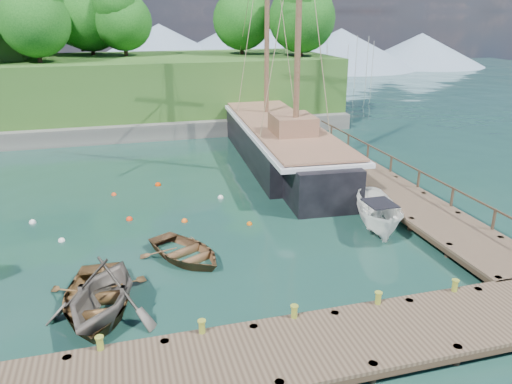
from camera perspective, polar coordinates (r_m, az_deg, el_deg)
The scene contains 22 objects.
ground at distance 20.75m, azimuth -5.79°, elevation -8.67°, with size 160.00×160.00×0.00m, color #173B2F.
dock_near at distance 15.68m, azimuth 6.17°, elevation -17.33°, with size 20.00×3.20×1.10m.
dock_east at distance 30.36m, azimuth 13.56°, elevation 1.20°, with size 3.20×24.00×1.10m.
bollard_0 at distance 16.30m, azimuth -17.10°, elevation -18.49°, with size 0.26×0.26×0.45m, color olive.
bollard_1 at distance 16.37m, azimuth -6.09°, elevation -17.39°, with size 0.26×0.26×0.45m, color olive.
bollard_2 at distance 16.98m, azimuth 4.32°, elevation -15.78°, with size 0.26×0.26×0.45m, color olive.
bollard_3 at distance 18.08m, azimuth 13.58°, elevation -13.90°, with size 0.26×0.26×0.45m, color olive.
bollard_4 at distance 19.58m, azimuth 21.47°, elevation -11.99°, with size 0.26×0.26×0.45m, color olive.
rowboat_0 at distance 18.93m, azimuth -17.69°, elevation -12.66°, with size 3.54×4.96×1.03m, color brown.
rowboat_1 at distance 18.34m, azimuth -16.87°, elevation -13.70°, with size 3.80×4.40×2.32m, color #5C554E.
rowboat_2 at distance 21.62m, azimuth -8.01°, elevation -7.52°, with size 2.90×4.06×0.84m, color brown.
cabin_boat_white at distance 24.68m, azimuth 13.71°, elevation -4.31°, with size 1.76×4.68×1.81m, color white.
schooner at distance 35.23m, azimuth 2.66°, elevation 5.51°, with size 6.36×27.88×20.48m.
mooring_buoy_0 at distance 24.59m, azimuth -21.32°, elevation -5.26°, with size 0.30×0.30×0.30m, color white.
mooring_buoy_1 at distance 25.98m, azimuth -14.26°, elevation -3.11°, with size 0.33×0.33×0.33m, color red.
mooring_buoy_2 at distance 25.23m, azimuth -8.17°, elevation -3.37°, with size 0.31×0.31×0.31m, color orange.
mooring_buoy_3 at distance 28.15m, azimuth -4.07°, elevation -0.70°, with size 0.32×0.32×0.32m, color silver.
mooring_buoy_4 at distance 29.68m, azimuth -15.93°, elevation -0.34°, with size 0.29×0.29×0.29m, color #E34517.
mooring_buoy_5 at distance 30.72m, azimuth -11.14°, elevation 0.75°, with size 0.36×0.36×0.36m, color #E23700.
mooring_buoy_6 at distance 27.20m, azimuth -24.17°, elevation -3.25°, with size 0.34×0.34×0.34m, color silver.
mooring_buoy_7 at distance 24.65m, azimuth -0.75°, elevation -3.74°, with size 0.28×0.28×0.28m, color #D55A08.
distant_ridge at distance 88.47m, azimuth -11.40°, elevation 15.98°, with size 117.00×40.00×10.00m.
Camera 1 is at (-2.89, -18.00, 9.90)m, focal length 35.00 mm.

